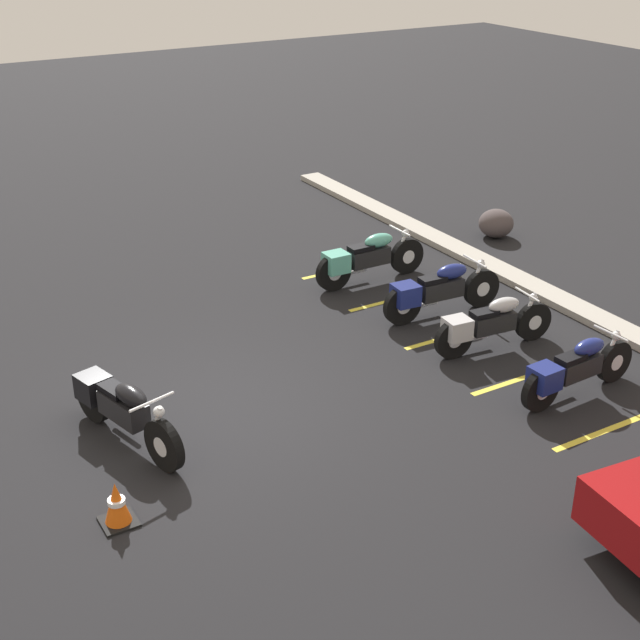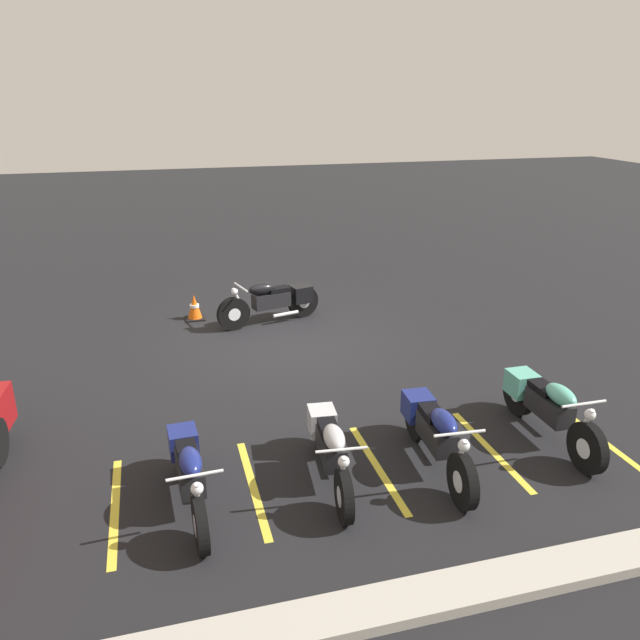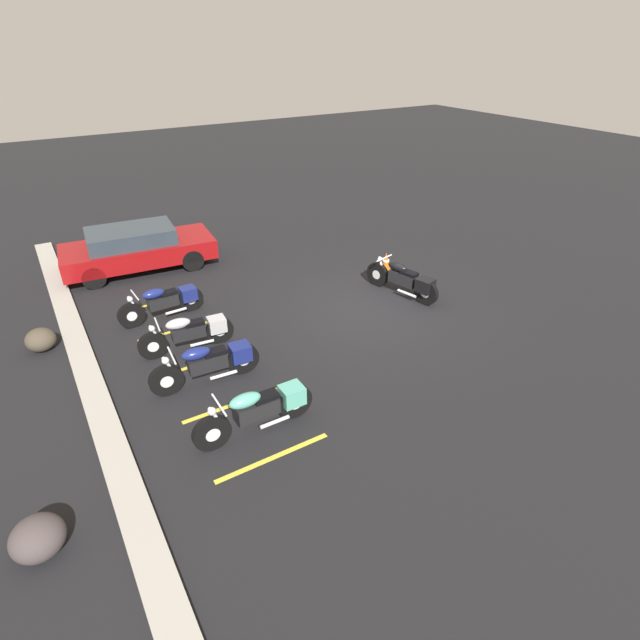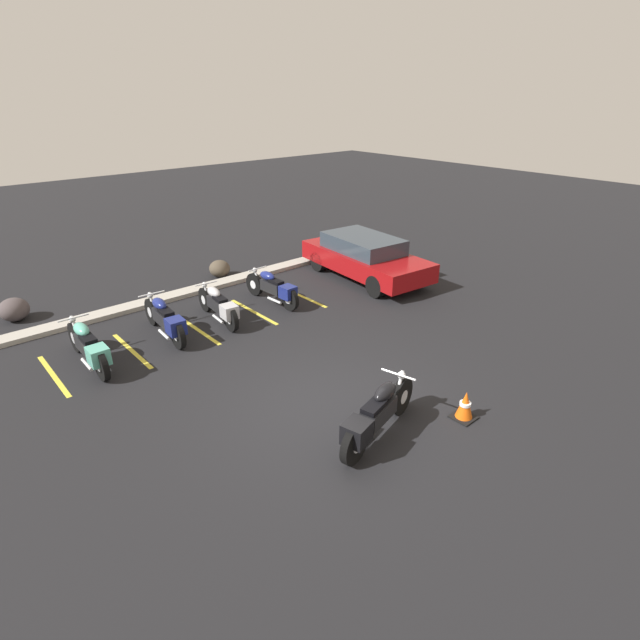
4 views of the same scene
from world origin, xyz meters
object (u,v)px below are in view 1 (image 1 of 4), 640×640
at_px(parked_bike_0, 366,258).
at_px(traffic_cone, 117,505).
at_px(motorcycle_black_featured, 121,408).
at_px(parked_bike_1, 437,290).
at_px(landscape_rock_0, 496,223).
at_px(parked_bike_2, 489,324).
at_px(parked_bike_3, 574,369).

height_order(parked_bike_0, traffic_cone, parked_bike_0).
height_order(motorcycle_black_featured, parked_bike_0, motorcycle_black_featured).
distance_m(motorcycle_black_featured, parked_bike_1, 5.88).
xyz_separation_m(motorcycle_black_featured, traffic_cone, (1.61, -0.63, -0.23)).
bearing_deg(traffic_cone, motorcycle_black_featured, 158.61).
bearing_deg(motorcycle_black_featured, landscape_rock_0, 95.98).
bearing_deg(motorcycle_black_featured, parked_bike_2, 71.29).
bearing_deg(parked_bike_3, parked_bike_0, 89.99).
distance_m(parked_bike_0, parked_bike_1, 1.83).
distance_m(motorcycle_black_featured, parked_bike_2, 5.76).
height_order(motorcycle_black_featured, parked_bike_3, motorcycle_black_featured).
bearing_deg(parked_bike_0, parked_bike_3, -86.82).
bearing_deg(parked_bike_3, motorcycle_black_featured, 156.59).
height_order(motorcycle_black_featured, traffic_cone, motorcycle_black_featured).
bearing_deg(motorcycle_black_featured, parked_bike_1, 84.93).
height_order(parked_bike_2, landscape_rock_0, parked_bike_2).
xyz_separation_m(parked_bike_0, parked_bike_3, (4.93, 0.25, -0.03)).
relative_size(motorcycle_black_featured, landscape_rock_0, 3.14).
bearing_deg(parked_bike_2, parked_bike_3, -82.18).
bearing_deg(landscape_rock_0, parked_bike_3, -31.34).
distance_m(parked_bike_2, traffic_cone, 6.49).
relative_size(parked_bike_1, landscape_rock_0, 3.15).
bearing_deg(landscape_rock_0, parked_bike_0, -79.87).
height_order(parked_bike_0, parked_bike_1, parked_bike_0).
relative_size(motorcycle_black_featured, traffic_cone, 4.16).
distance_m(parked_bike_2, parked_bike_3, 1.73).
bearing_deg(motorcycle_black_featured, parked_bike_0, 102.04).
relative_size(parked_bike_0, parked_bike_2, 1.07).
bearing_deg(landscape_rock_0, parked_bike_2, -42.03).
distance_m(parked_bike_3, traffic_cone, 6.48).
relative_size(parked_bike_2, parked_bike_3, 0.99).
relative_size(parked_bike_0, parked_bike_1, 1.01).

